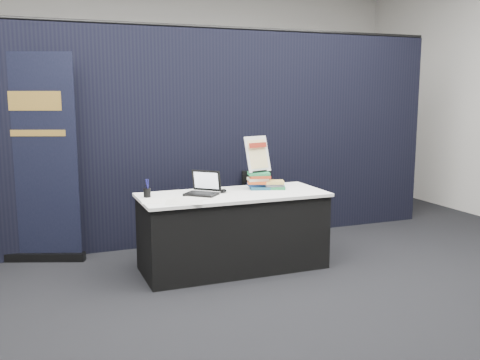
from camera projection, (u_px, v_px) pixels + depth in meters
name	position (u px, v px, depth m)	size (l,w,h in m)	color
floor	(255.00, 287.00, 4.76)	(8.00, 8.00, 0.00)	black
wall_back	(152.00, 89.00, 8.15)	(8.00, 0.02, 3.50)	beige
drape_partition	(200.00, 138.00, 6.04)	(6.00, 0.08, 2.40)	black
display_table	(233.00, 231.00, 5.21)	(1.80, 0.75, 0.75)	black
laptop	(200.00, 189.00, 5.07)	(0.35, 0.39, 0.22)	black
mouse	(223.00, 191.00, 5.19)	(0.06, 0.10, 0.03)	black
brochure_left	(160.00, 201.00, 4.79)	(0.33, 0.23, 0.00)	white
brochure_mid	(184.00, 202.00, 4.73)	(0.33, 0.23, 0.00)	silver
brochure_right	(192.00, 198.00, 4.89)	(0.33, 0.23, 0.00)	white
pen_cup	(147.00, 193.00, 4.95)	(0.07, 0.07, 0.08)	black
book_stack_tall	(259.00, 181.00, 5.36)	(0.24, 0.21, 0.17)	navy
book_stack_short	(275.00, 185.00, 5.38)	(0.24, 0.21, 0.08)	#207944
info_sign	(258.00, 154.00, 5.35)	(0.29, 0.17, 0.37)	black
pullup_banner	(36.00, 171.00, 5.35)	(0.87, 0.41, 2.10)	black
stacking_chair	(261.00, 203.00, 6.19)	(0.43, 0.44, 0.80)	black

